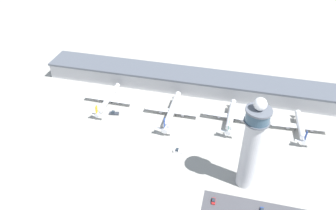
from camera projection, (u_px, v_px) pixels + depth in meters
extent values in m
plane|color=#9E9B93|center=(171.00, 147.00, 211.74)|extent=(1000.00, 1000.00, 0.00)
cube|color=#B2B2B7|center=(191.00, 82.00, 262.72)|extent=(238.13, 22.00, 12.36)
cube|color=#4C515B|center=(192.00, 75.00, 258.57)|extent=(238.13, 25.00, 1.60)
cylinder|color=#BCBCC1|center=(250.00, 154.00, 175.07)|extent=(10.04, 10.04, 44.95)
cylinder|color=#565B66|center=(257.00, 121.00, 161.47)|extent=(13.12, 13.12, 0.80)
cylinder|color=#334C60|center=(258.00, 116.00, 159.47)|extent=(12.07, 12.07, 5.92)
cylinder|color=#565B66|center=(259.00, 110.00, 157.41)|extent=(13.12, 13.12, 1.00)
sphere|color=white|center=(260.00, 104.00, 155.17)|extent=(6.51, 6.51, 6.51)
cylinder|color=silver|center=(108.00, 99.00, 248.08)|extent=(3.92, 33.58, 3.67)
cone|color=silver|center=(117.00, 86.00, 262.44)|extent=(3.69, 3.33, 3.67)
cone|color=silver|center=(98.00, 114.00, 233.29)|extent=(3.33, 4.42, 3.30)
cube|color=silver|center=(109.00, 99.00, 248.98)|extent=(37.03, 4.68, 0.44)
cylinder|color=#A8A8B2|center=(100.00, 98.00, 251.95)|extent=(2.05, 4.05, 2.02)
cylinder|color=#A8A8B2|center=(119.00, 101.00, 248.89)|extent=(2.05, 4.05, 2.02)
cube|color=orange|center=(96.00, 109.00, 229.77)|extent=(0.32, 2.80, 5.87)
cube|color=silver|center=(97.00, 115.00, 232.07)|extent=(10.28, 2.08, 0.24)
cylinder|color=black|center=(116.00, 91.00, 261.94)|extent=(0.28, 0.28, 2.12)
cylinder|color=black|center=(112.00, 103.00, 249.19)|extent=(0.28, 0.28, 2.12)
cylinder|color=black|center=(105.00, 102.00, 250.20)|extent=(0.28, 0.28, 2.12)
cylinder|color=white|center=(172.00, 111.00, 235.58)|extent=(4.69, 35.55, 4.54)
cone|color=white|center=(178.00, 95.00, 251.06)|extent=(4.55, 4.10, 4.54)
cone|color=white|center=(165.00, 129.00, 219.57)|extent=(4.11, 5.46, 4.08)
cube|color=white|center=(172.00, 111.00, 236.61)|extent=(39.22, 4.57, 0.44)
cylinder|color=#A8A8B2|center=(161.00, 110.00, 239.75)|extent=(2.52, 5.00, 2.49)
cylinder|color=#A8A8B2|center=(183.00, 113.00, 236.66)|extent=(2.52, 5.00, 2.49)
cube|color=navy|center=(164.00, 123.00, 215.21)|extent=(0.31, 2.80, 7.26)
cube|color=white|center=(164.00, 130.00, 218.13)|extent=(12.71, 2.06, 0.24)
cylinder|color=black|center=(177.00, 101.00, 250.54)|extent=(0.28, 0.28, 2.21)
cylinder|color=black|center=(176.00, 115.00, 236.92)|extent=(0.28, 0.28, 2.21)
cylinder|color=black|center=(167.00, 114.00, 238.11)|extent=(0.28, 0.28, 2.21)
cylinder|color=silver|center=(231.00, 116.00, 230.32)|extent=(4.78, 28.26, 4.24)
cone|color=silver|center=(233.00, 103.00, 242.75)|extent=(4.31, 3.90, 4.24)
cone|color=silver|center=(228.00, 131.00, 217.39)|extent=(3.91, 5.16, 3.82)
cube|color=silver|center=(231.00, 116.00, 231.20)|extent=(39.24, 5.15, 0.44)
cylinder|color=#A8A8B2|center=(219.00, 115.00, 234.44)|extent=(2.42, 4.71, 2.33)
cylinder|color=#A8A8B2|center=(242.00, 119.00, 231.04)|extent=(2.42, 4.71, 2.33)
cube|color=#14704C|center=(229.00, 125.00, 213.33)|extent=(0.35, 2.81, 6.78)
cube|color=silver|center=(228.00, 132.00, 216.04)|extent=(11.91, 2.23, 0.24)
cylinder|color=black|center=(232.00, 109.00, 242.38)|extent=(0.28, 0.28, 2.62)
cylinder|color=black|center=(234.00, 120.00, 231.56)|extent=(0.28, 0.28, 2.62)
cylinder|color=black|center=(226.00, 119.00, 232.79)|extent=(0.28, 0.28, 2.62)
cylinder|color=white|center=(301.00, 126.00, 222.09)|extent=(5.45, 24.53, 4.07)
cone|color=white|center=(298.00, 114.00, 233.16)|extent=(4.27, 3.88, 4.07)
cone|color=white|center=(304.00, 141.00, 210.54)|extent=(3.93, 5.08, 3.66)
cube|color=white|center=(300.00, 126.00, 222.90)|extent=(38.16, 6.56, 0.44)
cylinder|color=#A8A8B2|center=(288.00, 126.00, 225.59)|extent=(2.49, 4.59, 2.24)
cylinder|color=#A8A8B2|center=(312.00, 128.00, 223.25)|extent=(2.49, 4.59, 2.24)
cube|color=navy|center=(306.00, 135.00, 206.63)|extent=(0.46, 2.81, 6.51)
cube|color=white|center=(304.00, 142.00, 209.21)|extent=(11.48, 2.65, 0.24)
cylinder|color=black|center=(297.00, 120.00, 232.62)|extent=(0.28, 0.28, 2.19)
cylinder|color=black|center=(304.00, 130.00, 223.28)|extent=(0.28, 0.28, 2.19)
cylinder|color=black|center=(295.00, 129.00, 224.12)|extent=(0.28, 0.28, 2.19)
cube|color=black|center=(178.00, 152.00, 208.07)|extent=(4.86, 2.63, 0.12)
cube|color=silver|center=(178.00, 151.00, 207.70)|extent=(5.78, 2.77, 1.36)
cube|color=#232D38|center=(177.00, 150.00, 207.06)|extent=(1.79, 2.31, 1.11)
cube|color=black|center=(114.00, 114.00, 239.41)|extent=(6.24, 3.42, 0.12)
cube|color=#2D333D|center=(114.00, 113.00, 239.00)|extent=(7.37, 3.71, 1.49)
cube|color=#232D38|center=(113.00, 112.00, 238.23)|extent=(2.46, 2.58, 1.22)
cube|color=#232D38|center=(262.00, 210.00, 172.04)|extent=(1.53, 2.30, 0.65)
cube|color=black|center=(214.00, 202.00, 177.55)|extent=(1.86, 3.60, 0.12)
cube|color=red|center=(214.00, 201.00, 177.34)|extent=(1.94, 4.28, 0.84)
cube|color=#232D38|center=(214.00, 200.00, 176.97)|extent=(1.69, 2.36, 0.68)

